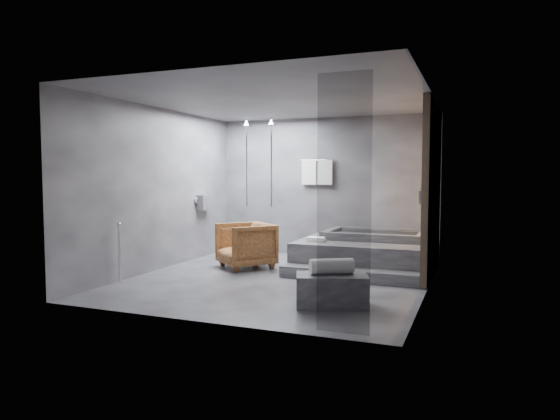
% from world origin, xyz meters
% --- Properties ---
extents(room, '(5.00, 5.04, 2.82)m').
position_xyz_m(room, '(0.40, 0.24, 1.73)').
color(room, '#303032').
rests_on(room, ground).
extents(tub_deck, '(2.20, 2.00, 0.50)m').
position_xyz_m(tub_deck, '(1.05, 1.45, 0.25)').
color(tub_deck, '#353538').
rests_on(tub_deck, ground).
extents(tub_step, '(2.20, 0.36, 0.18)m').
position_xyz_m(tub_step, '(1.05, 0.27, 0.09)').
color(tub_step, '#353538').
rests_on(tub_step, ground).
extents(concrete_bench, '(1.00, 0.75, 0.40)m').
position_xyz_m(concrete_bench, '(1.21, -1.29, 0.20)').
color(concrete_bench, '#363639').
rests_on(concrete_bench, ground).
extents(driftwood_chair, '(1.23, 1.23, 0.80)m').
position_xyz_m(driftwood_chair, '(-0.91, 0.66, 0.40)').
color(driftwood_chair, '#4B2912').
rests_on(driftwood_chair, ground).
extents(rolled_towel, '(0.57, 0.44, 0.20)m').
position_xyz_m(rolled_towel, '(1.20, -1.27, 0.50)').
color(rolled_towel, silver).
rests_on(rolled_towel, concrete_bench).
extents(deck_towel, '(0.30, 0.22, 0.08)m').
position_xyz_m(deck_towel, '(0.32, 0.87, 0.54)').
color(deck_towel, white).
rests_on(deck_towel, tub_deck).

